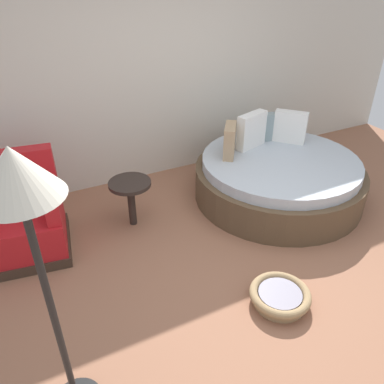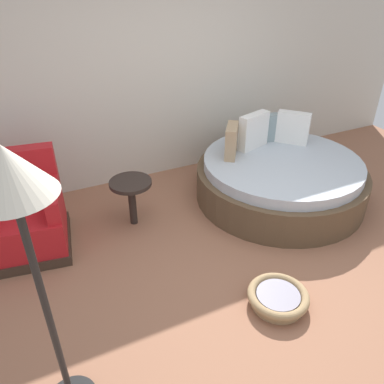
{
  "view_description": "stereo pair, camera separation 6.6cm",
  "coord_description": "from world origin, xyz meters",
  "views": [
    {
      "loc": [
        -1.65,
        -2.1,
        2.45
      ],
      "look_at": [
        -0.24,
        0.69,
        0.55
      ],
      "focal_mm": 35.59,
      "sensor_mm": 36.0,
      "label": 1
    },
    {
      "loc": [
        -1.59,
        -2.13,
        2.45
      ],
      "look_at": [
        -0.24,
        0.69,
        0.55
      ],
      "focal_mm": 35.59,
      "sensor_mm": 36.0,
      "label": 2
    }
  ],
  "objects": [
    {
      "name": "ground_plane",
      "position": [
        0.0,
        0.0,
        -0.01
      ],
      "size": [
        8.0,
        8.0,
        0.02
      ],
      "primitive_type": "cube",
      "color": "#936047"
    },
    {
      "name": "side_table",
      "position": [
        -0.7,
        1.2,
        0.43
      ],
      "size": [
        0.44,
        0.44,
        0.52
      ],
      "color": "#2D231E",
      "rests_on": "ground_plane"
    },
    {
      "name": "pet_basket",
      "position": [
        0.01,
        -0.43,
        0.07
      ],
      "size": [
        0.51,
        0.51,
        0.13
      ],
      "color": "#9E7F56",
      "rests_on": "ground_plane"
    },
    {
      "name": "round_daybed",
      "position": [
        1.05,
        0.97,
        0.26
      ],
      "size": [
        1.97,
        1.97,
        0.93
      ],
      "color": "brown",
      "rests_on": "ground_plane"
    },
    {
      "name": "back_wall",
      "position": [
        0.0,
        2.24,
        1.39
      ],
      "size": [
        8.0,
        0.12,
        2.77
      ],
      "primitive_type": "cube",
      "color": "beige",
      "rests_on": "ground_plane"
    },
    {
      "name": "floor_lamp",
      "position": [
        -1.68,
        -0.53,
        1.53
      ],
      "size": [
        0.4,
        0.4,
        1.82
      ],
      "color": "black",
      "rests_on": "ground_plane"
    },
    {
      "name": "red_armchair",
      "position": [
        -1.77,
        1.29,
        0.33
      ],
      "size": [
        0.91,
        0.91,
        0.94
      ],
      "color": "#38281E",
      "rests_on": "ground_plane"
    }
  ]
}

